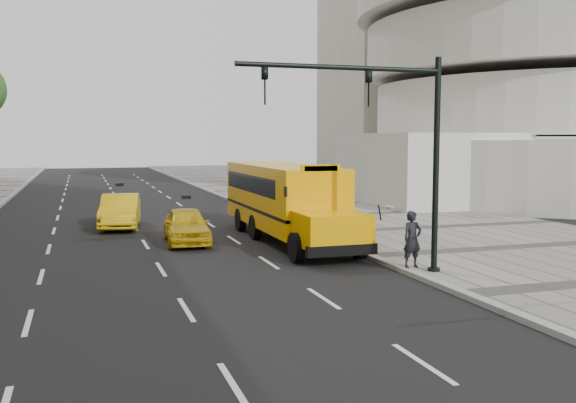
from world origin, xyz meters
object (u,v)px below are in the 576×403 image
object	(u,v)px
school_bus	(284,196)
taxi_far	(120,211)
pedestrian	(412,239)
traffic_signal	(393,138)
taxi_near	(187,225)

from	to	relation	value
school_bus	taxi_far	size ratio (longest dim) A/B	2.48
pedestrian	traffic_signal	size ratio (longest dim) A/B	0.27
school_bus	taxi_far	xyz separation A→B (m)	(-6.12, 5.47, -1.00)
pedestrian	traffic_signal	xyz separation A→B (m)	(-1.04, -0.66, 3.08)
school_bus	taxi_near	size ratio (longest dim) A/B	2.82
taxi_far	pedestrian	bearing A→B (deg)	-51.43
school_bus	taxi_near	distance (m)	4.07
pedestrian	traffic_signal	distance (m)	3.31
taxi_near	taxi_far	distance (m)	5.72
school_bus	traffic_signal	world-z (taller)	traffic_signal
school_bus	taxi_far	distance (m)	8.27
school_bus	pedestrian	xyz separation A→B (m)	(1.73, -7.45, -0.75)
taxi_near	taxi_far	size ratio (longest dim) A/B	0.88
taxi_near	pedestrian	bearing A→B (deg)	-49.50
taxi_near	traffic_signal	bearing A→B (deg)	-56.93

